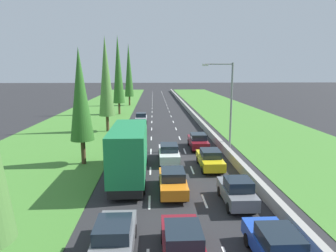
{
  "coord_description": "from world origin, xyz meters",
  "views": [
    {
      "loc": [
        -1.43,
        -2.52,
        8.15
      ],
      "look_at": [
        0.61,
        39.25,
        0.38
      ],
      "focal_mm": 31.67,
      "sensor_mm": 36.0,
      "label": 1
    }
  ],
  "objects_px": {
    "blue_sedan_right_lane": "(278,248)",
    "silver_hatchback_left_lane": "(141,118)",
    "grey_hatchback_right_lane": "(237,191)",
    "street_light_mast": "(228,100)",
    "maroon_sedan_right_lane": "(198,141)",
    "green_sedan_left_lane": "(136,138)",
    "yellow_sedan_right_lane": "(210,159)",
    "poplar_tree_fourth": "(118,70)",
    "black_sedan_left_lane": "(139,126)",
    "white_sedan_centre_lane": "(169,153)",
    "poplar_tree_second": "(80,95)",
    "grey_sedan_left_lane": "(114,238)",
    "maroon_sedan_centre_lane": "(183,244)",
    "orange_sedan_centre_lane": "(173,181)",
    "poplar_tree_fifth": "(129,70)",
    "green_box_truck_left_lane": "(130,151)",
    "poplar_tree_third": "(106,77)"
  },
  "relations": [
    {
      "from": "blue_sedan_right_lane",
      "to": "silver_hatchback_left_lane",
      "type": "height_order",
      "value": "silver_hatchback_left_lane"
    },
    {
      "from": "grey_hatchback_right_lane",
      "to": "street_light_mast",
      "type": "relative_size",
      "value": 0.43
    },
    {
      "from": "maroon_sedan_right_lane",
      "to": "green_sedan_left_lane",
      "type": "height_order",
      "value": "same"
    },
    {
      "from": "yellow_sedan_right_lane",
      "to": "poplar_tree_fourth",
      "type": "relative_size",
      "value": 0.31
    },
    {
      "from": "grey_hatchback_right_lane",
      "to": "black_sedan_left_lane",
      "type": "xyz_separation_m",
      "value": [
        -7.06,
        22.78,
        -0.02
      ]
    },
    {
      "from": "white_sedan_centre_lane",
      "to": "poplar_tree_second",
      "type": "height_order",
      "value": "poplar_tree_second"
    },
    {
      "from": "grey_sedan_left_lane",
      "to": "street_light_mast",
      "type": "height_order",
      "value": "street_light_mast"
    },
    {
      "from": "green_sedan_left_lane",
      "to": "silver_hatchback_left_lane",
      "type": "height_order",
      "value": "silver_hatchback_left_lane"
    },
    {
      "from": "maroon_sedan_right_lane",
      "to": "street_light_mast",
      "type": "bearing_deg",
      "value": -8.87
    },
    {
      "from": "blue_sedan_right_lane",
      "to": "white_sedan_centre_lane",
      "type": "height_order",
      "value": "same"
    },
    {
      "from": "yellow_sedan_right_lane",
      "to": "blue_sedan_right_lane",
      "type": "bearing_deg",
      "value": -88.09
    },
    {
      "from": "maroon_sedan_centre_lane",
      "to": "grey_hatchback_right_lane",
      "type": "bearing_deg",
      "value": 54.52
    },
    {
      "from": "maroon_sedan_right_lane",
      "to": "poplar_tree_fourth",
      "type": "distance_m",
      "value": 29.3
    },
    {
      "from": "maroon_sedan_centre_lane",
      "to": "poplar_tree_fourth",
      "type": "xyz_separation_m",
      "value": [
        -7.75,
        44.96,
        7.58
      ]
    },
    {
      "from": "orange_sedan_centre_lane",
      "to": "silver_hatchback_left_lane",
      "type": "relative_size",
      "value": 1.15
    },
    {
      "from": "grey_sedan_left_lane",
      "to": "green_sedan_left_lane",
      "type": "xyz_separation_m",
      "value": [
        -0.2,
        20.13,
        0.0
      ]
    },
    {
      "from": "maroon_sedan_centre_lane",
      "to": "poplar_tree_fifth",
      "type": "height_order",
      "value": "poplar_tree_fifth"
    },
    {
      "from": "yellow_sedan_right_lane",
      "to": "white_sedan_centre_lane",
      "type": "height_order",
      "value": "same"
    },
    {
      "from": "white_sedan_centre_lane",
      "to": "poplar_tree_fifth",
      "type": "height_order",
      "value": "poplar_tree_fifth"
    },
    {
      "from": "orange_sedan_centre_lane",
      "to": "black_sedan_left_lane",
      "type": "distance_m",
      "value": 21.02
    },
    {
      "from": "yellow_sedan_right_lane",
      "to": "silver_hatchback_left_lane",
      "type": "distance_m",
      "value": 23.19
    },
    {
      "from": "blue_sedan_right_lane",
      "to": "poplar_tree_fifth",
      "type": "height_order",
      "value": "poplar_tree_fifth"
    },
    {
      "from": "poplar_tree_fifth",
      "to": "grey_hatchback_right_lane",
      "type": "bearing_deg",
      "value": -78.68
    },
    {
      "from": "green_sedan_left_lane",
      "to": "poplar_tree_fifth",
      "type": "height_order",
      "value": "poplar_tree_fifth"
    },
    {
      "from": "poplar_tree_second",
      "to": "street_light_mast",
      "type": "height_order",
      "value": "poplar_tree_second"
    },
    {
      "from": "green_box_truck_left_lane",
      "to": "maroon_sedan_right_lane",
      "type": "distance_m",
      "value": 10.97
    },
    {
      "from": "green_sedan_left_lane",
      "to": "green_box_truck_left_lane",
      "type": "bearing_deg",
      "value": -89.01
    },
    {
      "from": "street_light_mast",
      "to": "yellow_sedan_right_lane",
      "type": "bearing_deg",
      "value": -115.65
    },
    {
      "from": "poplar_tree_third",
      "to": "street_light_mast",
      "type": "relative_size",
      "value": 1.42
    },
    {
      "from": "blue_sedan_right_lane",
      "to": "green_box_truck_left_lane",
      "type": "height_order",
      "value": "green_box_truck_left_lane"
    },
    {
      "from": "green_box_truck_left_lane",
      "to": "street_light_mast",
      "type": "bearing_deg",
      "value": 40.98
    },
    {
      "from": "blue_sedan_right_lane",
      "to": "street_light_mast",
      "type": "bearing_deg",
      "value": 82.53
    },
    {
      "from": "blue_sedan_right_lane",
      "to": "poplar_tree_fourth",
      "type": "relative_size",
      "value": 0.31
    },
    {
      "from": "maroon_sedan_centre_lane",
      "to": "street_light_mast",
      "type": "height_order",
      "value": "street_light_mast"
    },
    {
      "from": "poplar_tree_second",
      "to": "maroon_sedan_right_lane",
      "type": "bearing_deg",
      "value": 23.83
    },
    {
      "from": "orange_sedan_centre_lane",
      "to": "yellow_sedan_right_lane",
      "type": "height_order",
      "value": "same"
    },
    {
      "from": "maroon_sedan_centre_lane",
      "to": "white_sedan_centre_lane",
      "type": "relative_size",
      "value": 1.0
    },
    {
      "from": "poplar_tree_second",
      "to": "poplar_tree_fourth",
      "type": "distance_m",
      "value": 30.9
    },
    {
      "from": "poplar_tree_second",
      "to": "poplar_tree_fifth",
      "type": "distance_m",
      "value": 45.65
    },
    {
      "from": "black_sedan_left_lane",
      "to": "orange_sedan_centre_lane",
      "type": "bearing_deg",
      "value": -81.2
    },
    {
      "from": "grey_hatchback_right_lane",
      "to": "green_sedan_left_lane",
      "type": "bearing_deg",
      "value": 114.96
    },
    {
      "from": "green_sedan_left_lane",
      "to": "street_light_mast",
      "type": "height_order",
      "value": "street_light_mast"
    },
    {
      "from": "grey_hatchback_right_lane",
      "to": "green_box_truck_left_lane",
      "type": "bearing_deg",
      "value": 145.28
    },
    {
      "from": "street_light_mast",
      "to": "green_sedan_left_lane",
      "type": "bearing_deg",
      "value": 167.0
    },
    {
      "from": "yellow_sedan_right_lane",
      "to": "poplar_tree_fourth",
      "type": "height_order",
      "value": "poplar_tree_fourth"
    },
    {
      "from": "grey_sedan_left_lane",
      "to": "poplar_tree_second",
      "type": "bearing_deg",
      "value": 108.14
    },
    {
      "from": "street_light_mast",
      "to": "poplar_tree_second",
      "type": "bearing_deg",
      "value": -162.55
    },
    {
      "from": "orange_sedan_centre_lane",
      "to": "poplar_tree_second",
      "type": "xyz_separation_m",
      "value": [
        -7.5,
        6.67,
        5.32
      ]
    },
    {
      "from": "maroon_sedan_centre_lane",
      "to": "maroon_sedan_right_lane",
      "type": "xyz_separation_m",
      "value": [
        3.49,
        18.98,
        0.0
      ]
    },
    {
      "from": "green_sedan_left_lane",
      "to": "poplar_tree_third",
      "type": "bearing_deg",
      "value": 118.58
    }
  ]
}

